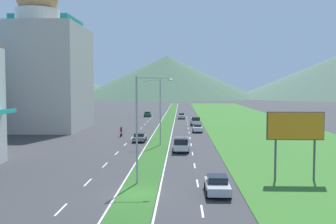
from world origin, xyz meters
TOP-DOWN VIEW (x-y plane):
  - ground_plane at (0.00, 0.00)m, footprint 600.00×600.00m
  - grass_median at (0.00, 60.00)m, footprint 3.20×240.00m
  - grass_verge_right at (20.60, 60.00)m, footprint 24.00×240.00m
  - lane_dash_left_2 at (-5.10, -4.07)m, footprint 0.16×2.80m
  - lane_dash_left_3 at (-5.10, 3.89)m, footprint 0.16×2.80m
  - lane_dash_left_4 at (-5.10, 11.85)m, footprint 0.16×2.80m
  - lane_dash_left_5 at (-5.10, 19.81)m, footprint 0.16×2.80m
  - lane_dash_left_6 at (-5.10, 27.78)m, footprint 0.16×2.80m
  - lane_dash_left_7 at (-5.10, 35.74)m, footprint 0.16×2.80m
  - lane_dash_left_8 at (-5.10, 43.70)m, footprint 0.16×2.80m
  - lane_dash_left_9 at (-5.10, 51.66)m, footprint 0.16×2.80m
  - lane_dash_left_10 at (-5.10, 59.63)m, footprint 0.16×2.80m
  - lane_dash_left_11 at (-5.10, 67.59)m, footprint 0.16×2.80m
  - lane_dash_left_12 at (-5.10, 75.55)m, footprint 0.16×2.80m
  - lane_dash_left_13 at (-5.10, 83.52)m, footprint 0.16×2.80m
  - lane_dash_right_2 at (5.10, -4.07)m, footprint 0.16×2.80m
  - lane_dash_right_3 at (5.10, 3.89)m, footprint 0.16×2.80m
  - lane_dash_right_4 at (5.10, 11.85)m, footprint 0.16×2.80m
  - lane_dash_right_5 at (5.10, 19.81)m, footprint 0.16×2.80m
  - lane_dash_right_6 at (5.10, 27.78)m, footprint 0.16×2.80m
  - lane_dash_right_7 at (5.10, 35.74)m, footprint 0.16×2.80m
  - lane_dash_right_8 at (5.10, 43.70)m, footprint 0.16×2.80m
  - lane_dash_right_9 at (5.10, 51.66)m, footprint 0.16×2.80m
  - lane_dash_right_10 at (5.10, 59.63)m, footprint 0.16×2.80m
  - lane_dash_right_11 at (5.10, 67.59)m, footprint 0.16×2.80m
  - lane_dash_right_12 at (5.10, 75.55)m, footprint 0.16×2.80m
  - lane_dash_right_13 at (5.10, 83.52)m, footprint 0.16×2.80m
  - edge_line_median_left at (-1.75, 60.00)m, footprint 0.16×240.00m
  - edge_line_median_right at (1.75, 60.00)m, footprint 0.16×240.00m
  - domed_building at (-26.31, 48.69)m, footprint 18.79×18.79m
  - midrise_colored at (-34.11, 76.89)m, footprint 15.97×15.97m
  - hill_far_left at (-118.36, 281.14)m, footprint 145.99×145.99m
  - hill_far_center at (-8.48, 286.66)m, footprint 149.39×149.39m
  - street_lamp_near at (-0.08, 3.47)m, footprint 3.36×0.43m
  - street_lamp_mid at (0.14, 27.06)m, footprint 2.57×0.39m
  - billboard_roadside at (14.31, 5.13)m, footprint 5.39×0.28m
  - car_0 at (-6.65, 84.39)m, footprint 2.01×4.13m
  - car_1 at (6.77, 44.57)m, footprint 1.87×4.17m
  - car_2 at (3.63, 76.94)m, footprint 1.93×4.54m
  - car_3 at (6.59, 0.42)m, footprint 2.01×4.29m
  - car_4 at (-3.21, 30.82)m, footprint 2.03×4.16m
  - pickup_truck_0 at (6.91, 58.71)m, footprint 2.18×5.40m
  - pickup_truck_1 at (3.56, 21.42)m, footprint 2.18×5.40m
  - motorcycle_rider at (-7.22, 37.23)m, footprint 0.36×2.00m

SIDE VIEW (x-z plane):
  - ground_plane at x=0.00m, z-range 0.00..0.00m
  - lane_dash_left_2 at x=-5.10m, z-range 0.00..0.01m
  - lane_dash_left_3 at x=-5.10m, z-range 0.00..0.01m
  - lane_dash_left_4 at x=-5.10m, z-range 0.00..0.01m
  - lane_dash_left_5 at x=-5.10m, z-range 0.00..0.01m
  - lane_dash_left_6 at x=-5.10m, z-range 0.00..0.01m
  - lane_dash_left_7 at x=-5.10m, z-range 0.00..0.01m
  - lane_dash_left_8 at x=-5.10m, z-range 0.00..0.01m
  - lane_dash_left_9 at x=-5.10m, z-range 0.00..0.01m
  - lane_dash_left_10 at x=-5.10m, z-range 0.00..0.01m
  - lane_dash_left_11 at x=-5.10m, z-range 0.00..0.01m
  - lane_dash_left_12 at x=-5.10m, z-range 0.00..0.01m
  - lane_dash_left_13 at x=-5.10m, z-range 0.00..0.01m
  - lane_dash_right_2 at x=5.10m, z-range 0.00..0.01m
  - lane_dash_right_3 at x=5.10m, z-range 0.00..0.01m
  - lane_dash_right_4 at x=5.10m, z-range 0.00..0.01m
  - lane_dash_right_5 at x=5.10m, z-range 0.00..0.01m
  - lane_dash_right_6 at x=5.10m, z-range 0.00..0.01m
  - lane_dash_right_7 at x=5.10m, z-range 0.00..0.01m
  - lane_dash_right_8 at x=5.10m, z-range 0.00..0.01m
  - lane_dash_right_9 at x=5.10m, z-range 0.00..0.01m
  - lane_dash_right_10 at x=5.10m, z-range 0.00..0.01m
  - lane_dash_right_11 at x=5.10m, z-range 0.00..0.01m
  - lane_dash_right_12 at x=5.10m, z-range 0.00..0.01m
  - lane_dash_right_13 at x=5.10m, z-range 0.00..0.01m
  - edge_line_median_left at x=-1.75m, z-range 0.00..0.01m
  - edge_line_median_right at x=1.75m, z-range 0.00..0.01m
  - grass_median at x=0.00m, z-range 0.00..0.06m
  - grass_verge_right at x=20.60m, z-range 0.00..0.06m
  - car_4 at x=-3.21m, z-range 0.02..1.43m
  - motorcycle_rider at x=-7.22m, z-range -0.15..1.65m
  - car_3 at x=6.59m, z-range 0.01..1.52m
  - car_0 at x=-6.65m, z-range 0.03..1.55m
  - car_1 at x=6.77m, z-range 0.02..1.58m
  - car_2 at x=3.63m, z-range 0.01..1.61m
  - pickup_truck_0 at x=6.91m, z-range -0.02..1.98m
  - pickup_truck_1 at x=3.56m, z-range -0.02..1.98m
  - billboard_roadside at x=14.31m, z-range 1.65..8.21m
  - street_lamp_near at x=-0.08m, z-range 0.75..10.61m
  - street_lamp_mid at x=0.14m, z-range 0.67..10.78m
  - domed_building at x=-26.31m, z-range -3.49..28.22m
  - midrise_colored at x=-34.11m, z-range 0.00..28.16m
  - hill_far_center at x=-8.48m, z-range 0.00..34.84m
  - hill_far_left at x=-118.36m, z-range 0.00..38.58m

